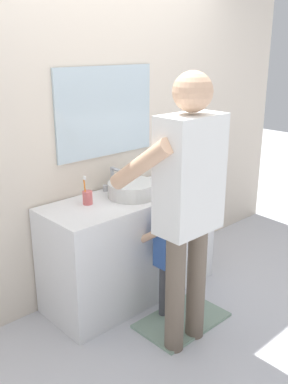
% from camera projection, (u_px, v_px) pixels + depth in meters
% --- Properties ---
extents(ground_plane, '(14.00, 14.00, 0.00)m').
position_uv_depth(ground_plane, '(157.00, 307.00, 3.31)').
color(ground_plane, silver).
extents(back_wall, '(4.40, 0.10, 2.70)m').
position_uv_depth(back_wall, '(102.00, 119.00, 3.30)').
color(back_wall, beige).
rests_on(back_wall, ground).
extents(vanity_cabinet, '(1.38, 0.54, 0.82)m').
position_uv_depth(vanity_cabinet, '(131.00, 245.00, 3.39)').
color(vanity_cabinet, white).
rests_on(vanity_cabinet, ground).
extents(sink_basin, '(0.36, 0.36, 0.11)m').
position_uv_depth(sink_basin, '(132.00, 189.00, 3.22)').
color(sink_basin, silver).
rests_on(sink_basin, vanity_cabinet).
extents(faucet, '(0.18, 0.14, 0.18)m').
position_uv_depth(faucet, '(113.00, 180.00, 3.36)').
color(faucet, '#B7BABF').
rests_on(faucet, vanity_cabinet).
extents(toothbrush_cup, '(0.07, 0.07, 0.21)m').
position_uv_depth(toothbrush_cup, '(87.00, 197.00, 3.07)').
color(toothbrush_cup, '#D86666').
rests_on(toothbrush_cup, vanity_cabinet).
extents(soap_bottle, '(0.06, 0.06, 0.16)m').
position_uv_depth(soap_bottle, '(166.00, 178.00, 3.45)').
color(soap_bottle, '#66B2D1').
rests_on(soap_bottle, vanity_cabinet).
extents(bath_mat, '(0.64, 0.40, 0.02)m').
position_uv_depth(bath_mat, '(182.00, 320.00, 3.13)').
color(bath_mat, gray).
rests_on(bath_mat, ground).
extents(child_toddler, '(0.28, 0.28, 0.90)m').
position_uv_depth(child_toddler, '(168.00, 247.00, 3.07)').
color(child_toddler, '#47474C').
rests_on(child_toddler, ground).
extents(adult_parent, '(0.54, 0.57, 1.76)m').
position_uv_depth(adult_parent, '(187.00, 192.00, 2.61)').
color(adult_parent, '#6B5B4C').
rests_on(adult_parent, ground).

